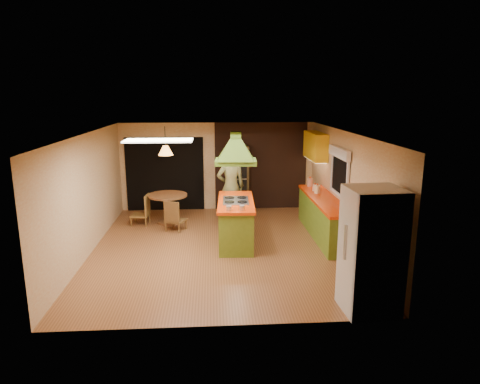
{
  "coord_description": "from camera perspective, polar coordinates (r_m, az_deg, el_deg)",
  "views": [
    {
      "loc": [
        -0.17,
        -8.88,
        3.31
      ],
      "look_at": [
        0.46,
        0.4,
        1.15
      ],
      "focal_mm": 32.0,
      "sensor_mm": 36.0,
      "label": 1
    }
  ],
  "objects": [
    {
      "name": "canister_medium",
      "position": [
        10.6,
        10.26,
        0.37
      ],
      "size": [
        0.18,
        0.18,
        0.2
      ],
      "primitive_type": "cylinder",
      "rotation": [
        0.0,
        0.0,
        -0.34
      ],
      "color": "#FFF3CD",
      "rests_on": "right_counter"
    },
    {
      "name": "wall_oven",
      "position": [
        12.08,
        -0.35,
        1.76
      ],
      "size": [
        0.63,
        0.61,
        1.88
      ],
      "rotation": [
        0.0,
        0.0,
        -0.01
      ],
      "color": "#483317",
      "rests_on": "ground"
    },
    {
      "name": "man",
      "position": [
        10.77,
        -1.23,
        0.64
      ],
      "size": [
        0.81,
        0.62,
        1.98
      ],
      "primitive_type": "imported",
      "rotation": [
        0.0,
        0.0,
        3.36
      ],
      "color": "brown",
      "rests_on": "ground"
    },
    {
      "name": "canister_small",
      "position": [
        10.82,
        9.96,
        0.56
      ],
      "size": [
        0.12,
        0.12,
        0.16
      ],
      "primitive_type": "cylinder",
      "rotation": [
        0.0,
        0.0,
        0.0
      ],
      "color": "#FBE4CA",
      "rests_on": "right_counter"
    },
    {
      "name": "ground",
      "position": [
        9.47,
        -2.62,
        -7.38
      ],
      "size": [
        6.5,
        6.5,
        0.0
      ],
      "primitive_type": "plane",
      "color": "brown",
      "rests_on": "ground"
    },
    {
      "name": "pendant_lamp",
      "position": [
        10.96,
        -9.88,
        5.49
      ],
      "size": [
        0.38,
        0.38,
        0.24
      ],
      "primitive_type": "cone",
      "rotation": [
        0.0,
        0.0,
        -0.02
      ],
      "color": "#FF9E3F",
      "rests_on": "ceiling_plane"
    },
    {
      "name": "room_walls",
      "position": [
        9.11,
        -2.7,
        0.0
      ],
      "size": [
        5.5,
        6.5,
        6.5
      ],
      "color": "beige",
      "rests_on": "ground"
    },
    {
      "name": "chair_near",
      "position": [
        10.61,
        -8.58,
        -3.07
      ],
      "size": [
        0.56,
        0.56,
        0.77
      ],
      "primitive_type": null,
      "rotation": [
        0.0,
        0.0,
        2.72
      ],
      "color": "brown",
      "rests_on": "ground"
    },
    {
      "name": "right_counter",
      "position": [
        10.23,
        11.15,
        -3.33
      ],
      "size": [
        0.62,
        3.05,
        0.92
      ],
      "color": "olive",
      "rests_on": "ground"
    },
    {
      "name": "range_hood",
      "position": [
        9.25,
        -0.58,
        6.54
      ],
      "size": [
        0.92,
        0.69,
        0.78
      ],
      "rotation": [
        0.0,
        0.0,
        -0.06
      ],
      "color": "#4F731C",
      "rests_on": "ceiling_plane"
    },
    {
      "name": "window_right",
      "position": [
        9.83,
        13.17,
        3.73
      ],
      "size": [
        0.12,
        1.35,
        1.06
      ],
      "color": "black",
      "rests_on": "room_walls"
    },
    {
      "name": "refrigerator",
      "position": [
        6.83,
        17.14,
        -7.52
      ],
      "size": [
        0.84,
        0.8,
        1.95
      ],
      "primitive_type": "cube",
      "rotation": [
        0.0,
        0.0,
        0.05
      ],
      "color": "silver",
      "rests_on": "ground"
    },
    {
      "name": "brick_panel",
      "position": [
        12.36,
        2.79,
        3.47
      ],
      "size": [
        2.64,
        0.03,
        2.5
      ],
      "primitive_type": "cube",
      "color": "#381E14",
      "rests_on": "ground"
    },
    {
      "name": "canister_large",
      "position": [
        11.35,
        9.31,
        1.29
      ],
      "size": [
        0.18,
        0.18,
        0.21
      ],
      "primitive_type": "cylinder",
      "rotation": [
        0.0,
        0.0,
        -0.32
      ],
      "color": "beige",
      "rests_on": "right_counter"
    },
    {
      "name": "dining_table",
      "position": [
        11.21,
        -9.61,
        -1.43
      ],
      "size": [
        1.02,
        1.02,
        0.76
      ],
      "rotation": [
        0.0,
        0.0,
        0.0
      ],
      "color": "brown",
      "rests_on": "ground"
    },
    {
      "name": "nook_opening",
      "position": [
        12.39,
        -9.97,
        2.36
      ],
      "size": [
        2.2,
        0.03,
        2.1
      ],
      "primitive_type": "cube",
      "color": "black",
      "rests_on": "ground"
    },
    {
      "name": "kitchen_island",
      "position": [
        9.61,
        -0.56,
        -3.96
      ],
      "size": [
        0.88,
        1.99,
        0.99
      ],
      "rotation": [
        0.0,
        0.0,
        -0.05
      ],
      "color": "olive",
      "rests_on": "ground"
    },
    {
      "name": "chair_left",
      "position": [
        11.25,
        -13.19,
        -2.3
      ],
      "size": [
        0.48,
        0.48,
        0.79
      ],
      "primitive_type": null,
      "rotation": [
        0.0,
        0.0,
        -1.69
      ],
      "color": "brown",
      "rests_on": "ground"
    },
    {
      "name": "ceiling_plane",
      "position": [
        8.91,
        -2.79,
        7.85
      ],
      "size": [
        6.5,
        6.5,
        0.0
      ],
      "primitive_type": "plane",
      "rotation": [
        3.14,
        0.0,
        0.0
      ],
      "color": "silver",
      "rests_on": "room_walls"
    },
    {
      "name": "fluor_panel",
      "position": [
        7.78,
        -10.8,
        6.77
      ],
      "size": [
        1.2,
        0.6,
        0.03
      ],
      "primitive_type": "cube",
      "color": "white",
      "rests_on": "ceiling_plane"
    },
    {
      "name": "upper_cabinets",
      "position": [
        11.49,
        10.02,
        6.08
      ],
      "size": [
        0.34,
        1.4,
        0.7
      ],
      "primitive_type": "cube",
      "color": "yellow",
      "rests_on": "room_walls"
    }
  ]
}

